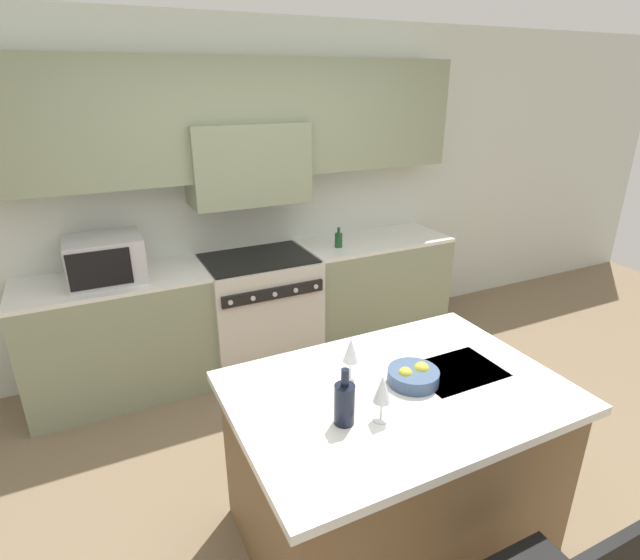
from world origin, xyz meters
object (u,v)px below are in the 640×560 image
at_px(microwave, 105,259).
at_px(wine_glass_near, 382,390).
at_px(oil_bottle_on_counter, 339,240).
at_px(wine_bottle, 344,403).
at_px(range_stove, 260,311).
at_px(wine_glass_far, 351,351).
at_px(fruit_bowl, 413,376).

xyz_separation_m(microwave, wine_glass_near, (0.91, -2.13, -0.04)).
distance_m(microwave, oil_bottle_on_counter, 1.81).
height_order(microwave, wine_bottle, microwave).
bearing_deg(range_stove, wine_glass_far, -94.91).
distance_m(wine_glass_far, fruit_bowl, 0.32).
relative_size(wine_glass_far, fruit_bowl, 0.90).
distance_m(range_stove, wine_bottle, 2.15).
height_order(wine_glass_near, oil_bottle_on_counter, wine_glass_near).
relative_size(wine_bottle, fruit_bowl, 1.06).
height_order(microwave, fruit_bowl, microwave).
relative_size(wine_glass_far, oil_bottle_on_counter, 1.29).
bearing_deg(wine_bottle, fruit_bowl, 15.04).
bearing_deg(range_stove, microwave, 179.03).
bearing_deg(wine_glass_far, wine_glass_near, -96.66).
xyz_separation_m(range_stove, fruit_bowl, (0.10, -1.94, 0.47)).
distance_m(wine_bottle, oil_bottle_on_counter, 2.27).
bearing_deg(range_stove, wine_glass_near, -95.19).
height_order(wine_glass_far, oil_bottle_on_counter, wine_glass_far).
distance_m(fruit_bowl, oil_bottle_on_counter, 1.99).
bearing_deg(wine_bottle, oil_bottle_on_counter, 62.61).
bearing_deg(range_stove, oil_bottle_on_counter, -3.53).
xyz_separation_m(microwave, fruit_bowl, (1.20, -1.96, -0.15)).
bearing_deg(fruit_bowl, wine_glass_far, 146.46).
bearing_deg(fruit_bowl, wine_glass_near, -149.46).
bearing_deg(wine_glass_far, fruit_bowl, -33.54).
xyz_separation_m(wine_glass_far, fruit_bowl, (0.25, -0.17, -0.11)).
bearing_deg(wine_bottle, wine_glass_near, -19.58).
bearing_deg(wine_bottle, range_stove, 80.59).
bearing_deg(wine_glass_far, microwave, 117.97).
bearing_deg(range_stove, fruit_bowl, -87.08).
height_order(wine_glass_near, fruit_bowl, wine_glass_near).
xyz_separation_m(range_stove, wine_bottle, (-0.34, -2.06, 0.53)).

